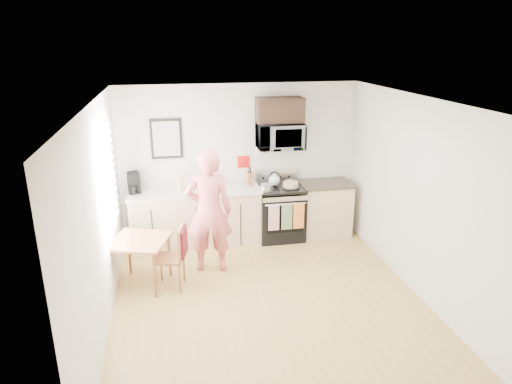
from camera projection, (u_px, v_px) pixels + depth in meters
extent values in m
plane|color=#A88341|center=(269.00, 302.00, 5.97)|extent=(4.60, 4.60, 0.00)
cube|color=white|center=(240.00, 162.00, 7.69)|extent=(4.00, 0.04, 2.60)
cube|color=white|center=(338.00, 317.00, 3.42)|extent=(4.00, 0.04, 2.60)
cube|color=white|center=(99.00, 222.00, 5.19)|extent=(0.04, 4.60, 2.60)
cube|color=white|center=(420.00, 199.00, 5.92)|extent=(0.04, 4.60, 2.60)
cube|color=silver|center=(271.00, 102.00, 5.14)|extent=(4.00, 4.60, 0.04)
cube|color=white|center=(107.00, 180.00, 5.86)|extent=(0.02, 1.40, 1.50)
cube|color=white|center=(108.00, 180.00, 5.86)|extent=(0.01, 1.30, 1.40)
cube|color=tan|center=(196.00, 218.00, 7.54)|extent=(2.10, 0.60, 0.90)
cube|color=beige|center=(195.00, 192.00, 7.39)|extent=(2.14, 0.64, 0.04)
cube|color=tan|center=(324.00, 209.00, 7.95)|extent=(0.84, 0.60, 0.90)
cube|color=black|center=(326.00, 184.00, 7.80)|extent=(0.88, 0.64, 0.04)
cube|color=black|center=(280.00, 216.00, 7.80)|extent=(0.76, 0.65, 0.77)
cube|color=black|center=(285.00, 220.00, 7.49)|extent=(0.61, 0.02, 0.45)
cube|color=silver|center=(285.00, 201.00, 7.38)|extent=(0.74, 0.02, 0.14)
cylinder|color=silver|center=(286.00, 204.00, 7.35)|extent=(0.68, 0.02, 0.02)
cube|color=black|center=(281.00, 188.00, 7.64)|extent=(0.76, 0.65, 0.04)
cube|color=silver|center=(277.00, 175.00, 7.85)|extent=(0.76, 0.08, 0.24)
cube|color=white|center=(274.00, 218.00, 7.38)|extent=(0.18, 0.02, 0.44)
cube|color=#59754E|center=(287.00, 217.00, 7.42)|extent=(0.18, 0.02, 0.44)
cube|color=orange|center=(299.00, 216.00, 7.46)|extent=(0.18, 0.02, 0.44)
imported|color=silver|center=(280.00, 136.00, 7.46)|extent=(0.76, 0.51, 0.42)
cube|color=black|center=(280.00, 110.00, 7.36)|extent=(0.76, 0.35, 0.40)
cube|color=black|center=(166.00, 139.00, 7.31)|extent=(0.50, 0.03, 0.65)
cube|color=#9FA39A|center=(166.00, 139.00, 7.30)|extent=(0.42, 0.01, 0.56)
cube|color=#B8130F|center=(243.00, 162.00, 7.69)|extent=(0.20, 0.02, 0.20)
imported|color=#DB3C55|center=(209.00, 211.00, 6.55)|extent=(0.73, 0.53, 1.84)
cube|color=brown|center=(139.00, 241.00, 6.19)|extent=(0.73, 0.73, 0.04)
cylinder|color=brown|center=(111.00, 273.00, 6.06)|extent=(0.04, 0.04, 0.65)
cylinder|color=brown|center=(155.00, 276.00, 5.98)|extent=(0.04, 0.04, 0.65)
cylinder|color=brown|center=(129.00, 252.00, 6.63)|extent=(0.04, 0.04, 0.65)
cylinder|color=brown|center=(169.00, 255.00, 6.55)|extent=(0.04, 0.04, 0.65)
cube|color=brown|center=(169.00, 258.00, 6.21)|extent=(0.45, 0.45, 0.04)
cube|color=brown|center=(182.00, 243.00, 6.13)|extent=(0.12, 0.38, 0.45)
cube|color=#510D12|center=(183.00, 242.00, 6.13)|extent=(0.13, 0.35, 0.38)
cylinder|color=brown|center=(156.00, 279.00, 6.14)|extent=(0.03, 0.03, 0.42)
cylinder|color=brown|center=(180.00, 279.00, 6.13)|extent=(0.03, 0.03, 0.42)
cylinder|color=brown|center=(161.00, 267.00, 6.44)|extent=(0.03, 0.03, 0.42)
cylinder|color=brown|center=(184.00, 268.00, 6.44)|extent=(0.03, 0.03, 0.42)
cube|color=brown|center=(249.00, 179.00, 7.62)|extent=(0.14, 0.16, 0.22)
cylinder|color=#B8130F|center=(213.00, 182.00, 7.58)|extent=(0.11, 0.11, 0.14)
imported|color=silver|center=(203.00, 185.00, 7.58)|extent=(0.26, 0.26, 0.06)
cube|color=tan|center=(181.00, 184.00, 7.28)|extent=(0.13, 0.13, 0.27)
cube|color=black|center=(134.00, 182.00, 7.24)|extent=(0.22, 0.26, 0.33)
cylinder|color=black|center=(134.00, 189.00, 7.17)|extent=(0.12, 0.12, 0.12)
cube|color=#E3C977|center=(206.00, 191.00, 7.22)|extent=(0.29, 0.24, 0.10)
cylinder|color=black|center=(291.00, 187.00, 7.57)|extent=(0.30, 0.30, 0.02)
cylinder|color=tan|center=(291.00, 184.00, 7.55)|extent=(0.25, 0.25, 0.08)
sphere|color=silver|center=(274.00, 180.00, 7.65)|extent=(0.19, 0.19, 0.19)
cone|color=silver|center=(274.00, 174.00, 7.62)|extent=(0.06, 0.06, 0.06)
torus|color=black|center=(274.00, 176.00, 7.63)|extent=(0.17, 0.02, 0.17)
cylinder|color=silver|center=(266.00, 187.00, 7.42)|extent=(0.20, 0.20, 0.10)
cylinder|color=black|center=(272.00, 187.00, 7.28)|extent=(0.09, 0.18, 0.02)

